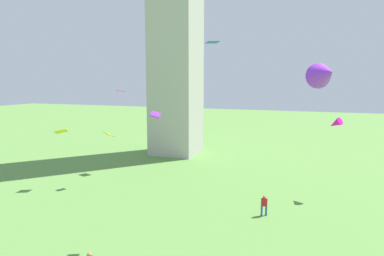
{
  "coord_description": "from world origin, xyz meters",
  "views": [
    {
      "loc": [
        10.19,
        -4.67,
        10.76
      ],
      "look_at": [
        2.63,
        15.73,
        7.66
      ],
      "focal_mm": 30.65,
      "sensor_mm": 36.0,
      "label": 1
    }
  ],
  "objects": [
    {
      "name": "kite_flying_5",
      "position": [
        -8.83,
        25.1,
        9.76
      ],
      "size": [
        0.84,
        1.0,
        0.16
      ],
      "rotation": [
        0.0,
        0.0,
        1.21
      ],
      "color": "#DD1E7E"
    },
    {
      "name": "kite_flying_1",
      "position": [
        -13.67,
        21.53,
        5.72
      ],
      "size": [
        1.42,
        1.35,
        0.61
      ],
      "rotation": [
        0.0,
        0.0,
        3.68
      ],
      "color": "yellow"
    },
    {
      "name": "kite_flying_6",
      "position": [
        0.51,
        14.58,
        8.61
      ],
      "size": [
        0.84,
        1.07,
        0.42
      ],
      "rotation": [
        0.0,
        0.0,
        5.01
      ],
      "color": "purple"
    },
    {
      "name": "kite_flying_4",
      "position": [
        3.72,
        16.69,
        13.32
      ],
      "size": [
        0.99,
        0.93,
        0.14
      ],
      "rotation": [
        0.0,
        0.0,
        0.6
      ],
      "color": "blue"
    },
    {
      "name": "person_1",
      "position": [
        6.87,
        21.01,
        0.96
      ],
      "size": [
        0.51,
        0.43,
        1.69
      ],
      "rotation": [
        0.0,
        0.0,
        0.47
      ],
      "color": "#235693",
      "rests_on": "ground_plane"
    },
    {
      "name": "kite_flying_2",
      "position": [
        10.69,
        14.17,
        11.14
      ],
      "size": [
        2.02,
        2.43,
        1.57
      ],
      "rotation": [
        0.0,
        0.0,
        0.33
      ],
      "color": "#912DEA"
    },
    {
      "name": "kite_flying_3",
      "position": [
        12.2,
        28.32,
        6.86
      ],
      "size": [
        1.55,
        1.36,
        1.24
      ],
      "rotation": [
        0.0,
        0.0,
        4.17
      ],
      "color": "#EB10B7"
    },
    {
      "name": "kite_flying_0",
      "position": [
        -12.3,
        27.75,
        4.55
      ],
      "size": [
        1.42,
        1.25,
        0.55
      ],
      "rotation": [
        0.0,
        0.0,
        2.75
      ],
      "color": "#B5B305"
    }
  ]
}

